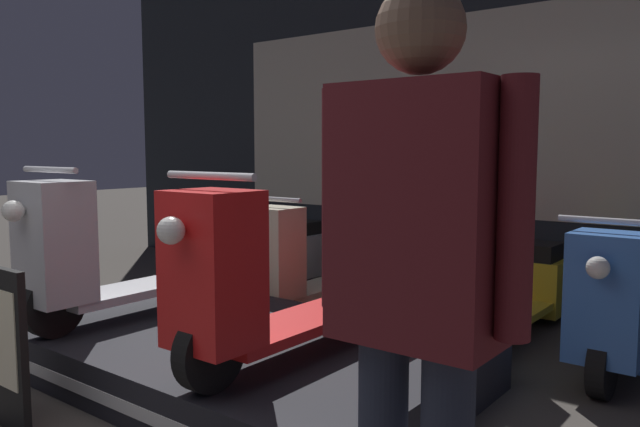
# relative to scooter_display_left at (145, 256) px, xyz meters

# --- Properties ---
(shop_wall_back) EXTENTS (8.64, 0.09, 3.20)m
(shop_wall_back) POSITION_rel_scooter_display_left_xyz_m (0.78, 2.69, 0.99)
(shop_wall_back) COLOR #23282D
(shop_wall_back) RESTS_ON ground_plane
(display_platform) EXTENTS (2.78, 1.56, 0.25)m
(display_platform) POSITION_rel_scooter_display_left_xyz_m (0.62, 0.04, -0.49)
(display_platform) COLOR black
(display_platform) RESTS_ON ground_plane
(scooter_display_left) EXTENTS (0.50, 1.70, 0.92)m
(scooter_display_left) POSITION_rel_scooter_display_left_xyz_m (0.00, 0.00, 0.00)
(scooter_display_left) COLOR black
(scooter_display_left) RESTS_ON display_platform
(scooter_display_right) EXTENTS (0.50, 1.70, 0.92)m
(scooter_display_right) POSITION_rel_scooter_display_left_xyz_m (1.25, 0.00, 0.00)
(scooter_display_right) COLOR black
(scooter_display_right) RESTS_ON display_platform
(scooter_backrow_0) EXTENTS (0.50, 1.70, 0.92)m
(scooter_backrow_0) POSITION_rel_scooter_display_left_xyz_m (-0.59, 1.58, -0.25)
(scooter_backrow_0) COLOR black
(scooter_backrow_0) RESTS_ON ground_plane
(scooter_backrow_1) EXTENTS (0.50, 1.70, 0.92)m
(scooter_backrow_1) POSITION_rel_scooter_display_left_xyz_m (0.17, 1.58, -0.25)
(scooter_backrow_1) COLOR black
(scooter_backrow_1) RESTS_ON ground_plane
(scooter_backrow_2) EXTENTS (0.50, 1.70, 0.92)m
(scooter_backrow_2) POSITION_rel_scooter_display_left_xyz_m (0.92, 1.58, -0.25)
(scooter_backrow_2) COLOR black
(scooter_backrow_2) RESTS_ON ground_plane
(scooter_backrow_3) EXTENTS (0.50, 1.70, 0.92)m
(scooter_backrow_3) POSITION_rel_scooter_display_left_xyz_m (1.67, 1.58, -0.25)
(scooter_backrow_3) COLOR black
(scooter_backrow_3) RESTS_ON ground_plane
(scooter_backrow_4) EXTENTS (0.50, 1.70, 0.92)m
(scooter_backrow_4) POSITION_rel_scooter_display_left_xyz_m (2.42, 1.58, -0.25)
(scooter_backrow_4) COLOR black
(scooter_backrow_4) RESTS_ON ground_plane
(person_right_browsing) EXTENTS (0.56, 0.23, 1.65)m
(person_right_browsing) POSITION_rel_scooter_display_left_xyz_m (2.44, -1.00, 0.35)
(person_right_browsing) COLOR #232838
(person_right_browsing) RESTS_ON ground_plane
(price_sign_board) EXTENTS (0.38, 0.04, 0.74)m
(price_sign_board) POSITION_rel_scooter_display_left_xyz_m (0.37, -1.04, -0.24)
(price_sign_board) COLOR black
(price_sign_board) RESTS_ON ground_plane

